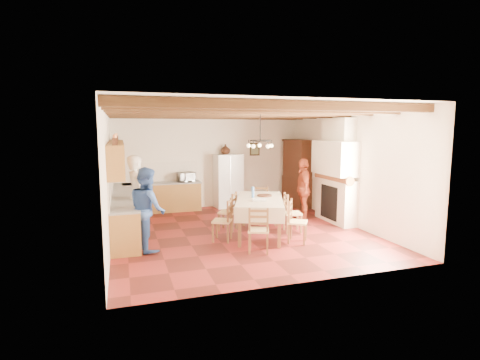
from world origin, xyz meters
name	(u,v)px	position (x,y,z in m)	size (l,w,h in m)	color
floor	(240,232)	(0.00, 0.00, -0.01)	(6.00, 6.50, 0.02)	#4B1713
ceiling	(240,108)	(0.00, 0.00, 3.01)	(6.00, 6.50, 0.02)	white
wall_back	(209,161)	(0.00, 3.26, 1.50)	(6.00, 0.02, 3.00)	beige
wall_front	(302,193)	(0.00, -3.26, 1.50)	(6.00, 0.02, 3.00)	beige
wall_left	(108,176)	(-3.01, 0.00, 1.50)	(0.02, 6.50, 3.00)	beige
wall_right	(348,168)	(3.01, 0.00, 1.50)	(0.02, 6.50, 3.00)	beige
ceiling_beams	(240,112)	(0.00, 0.00, 2.91)	(6.00, 6.30, 0.16)	#341E0F
lower_cabinets_left	(124,213)	(-2.70, 1.05, 0.43)	(0.60, 4.30, 0.86)	olive
lower_cabinets_back	(163,198)	(-1.55, 2.95, 0.43)	(2.30, 0.60, 0.86)	olive
countertop_left	(123,195)	(-2.70, 1.05, 0.88)	(0.62, 4.30, 0.04)	slate
countertop_back	(162,183)	(-1.55, 2.95, 0.88)	(2.34, 0.62, 0.04)	slate
backsplash_left	(111,183)	(-2.98, 1.05, 1.20)	(0.03, 4.30, 0.60)	#F1E4D0
backsplash_back	(161,172)	(-1.55, 3.23, 1.20)	(2.30, 0.03, 0.60)	#F1E4D0
upper_cabinets	(116,157)	(-2.83, 1.05, 1.85)	(0.35, 4.20, 0.70)	olive
fireplace	(334,171)	(2.72, 0.20, 1.40)	(0.56, 1.60, 2.80)	beige
wall_picture	(255,149)	(1.55, 3.23, 1.85)	(0.34, 0.03, 0.42)	black
refrigerator	(227,181)	(0.55, 3.06, 0.86)	(0.86, 0.71, 1.72)	white
hutch	(297,173)	(2.75, 2.44, 1.09)	(0.50, 1.20, 2.18)	#361911
dining_table	(260,202)	(0.35, -0.44, 0.81)	(1.71, 2.29, 0.89)	beige
chandelier	(260,141)	(0.35, -0.44, 2.25)	(0.47, 0.47, 0.03)	black
chair_left_near	(222,220)	(-0.61, -0.57, 0.48)	(0.42, 0.40, 0.96)	brown
chair_left_far	(228,211)	(-0.23, 0.26, 0.48)	(0.42, 0.40, 0.96)	brown
chair_right_near	(298,221)	(0.97, -1.20, 0.48)	(0.42, 0.40, 0.96)	brown
chair_right_far	(293,212)	(1.26, -0.35, 0.48)	(0.42, 0.40, 0.96)	brown
chair_end_near	(259,229)	(-0.09, -1.56, 0.48)	(0.42, 0.40, 0.96)	brown
chair_end_far	(259,204)	(0.82, 0.82, 0.48)	(0.42, 0.40, 0.96)	brown
person_man	(137,196)	(-2.40, 0.43, 0.96)	(0.70, 0.46, 1.92)	beige
person_woman_blue	(147,209)	(-2.24, -0.71, 0.87)	(0.85, 0.66, 1.74)	#2F4E94
person_woman_red	(303,189)	(2.09, 0.74, 0.86)	(1.00, 0.42, 1.71)	#AB4124
microwave	(186,177)	(-0.81, 2.95, 1.04)	(0.51, 0.35, 0.28)	silver
fridge_vase	(225,149)	(0.49, 3.06, 1.88)	(0.31, 0.31, 0.32)	#361911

